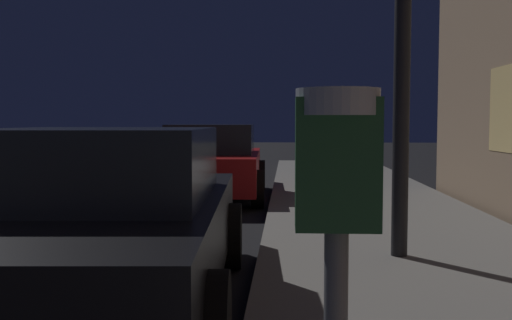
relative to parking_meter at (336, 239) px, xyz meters
name	(u,v)px	position (x,y,z in m)	size (l,w,h in m)	color
parking_meter	(336,239)	(0.00, 0.00, 0.00)	(0.19, 0.19, 1.40)	#59595B
car_black	(102,221)	(-1.55, 3.10, -0.50)	(2.28, 4.39, 1.43)	black
car_red	(213,163)	(-1.55, 9.80, -0.52)	(2.11, 4.15, 1.43)	maroon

